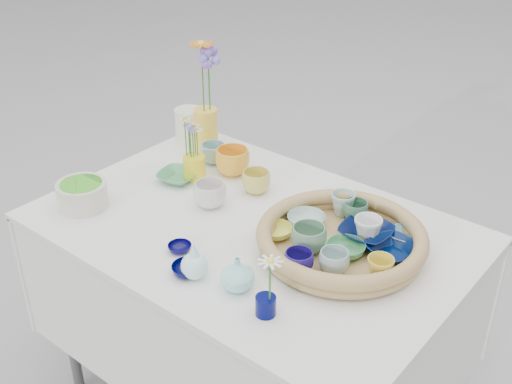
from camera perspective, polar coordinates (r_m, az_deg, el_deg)
The scene contains 32 objects.
wicker_tray at distance 1.79m, azimuth 7.59°, elevation -4.29°, with size 0.47×0.47×0.08m, color #A47B49, non-canonical shape.
tray_ceramic_0 at distance 1.84m, azimuth 9.77°, elevation -3.59°, with size 0.15×0.15×0.04m, color #020E3A.
tray_ceramic_1 at distance 1.78m, azimuth 12.05°, elevation -5.07°, with size 0.14×0.14×0.03m, color #011340.
tray_ceramic_2 at distance 1.68m, azimuth 10.96°, elevation -6.72°, with size 0.07×0.07×0.07m, color gold.
tray_ceramic_3 at distance 1.76m, azimuth 8.00°, elevation -5.07°, with size 0.11×0.11×0.03m, color #44985B.
tray_ceramic_4 at distance 1.75m, azimuth 4.69°, elevation -4.20°, with size 0.10×0.10×0.08m, color slate.
tray_ceramic_5 at distance 1.87m, azimuth 4.49°, elevation -2.57°, with size 0.11×0.11×0.03m, color #9EC0B3.
tray_ceramic_6 at distance 1.93m, azimuth 7.71°, elevation -1.04°, with size 0.07×0.07×0.07m, color #A7C8C1.
tray_ceramic_7 at distance 1.82m, azimuth 9.89°, elevation -3.35°, with size 0.08×0.08×0.07m, color white.
tray_ceramic_8 at distance 1.86m, azimuth 13.05°, elevation -3.80°, with size 0.09×0.09×0.02m, color #6FB7DA.
tray_ceramic_9 at distance 1.68m, azimuth 3.82°, elevation -6.25°, with size 0.08×0.08×0.06m, color navy.
tray_ceramic_10 at distance 1.82m, azimuth 1.79°, elevation -3.54°, with size 0.10×0.10×0.03m, color #E7EC56.
tray_ceramic_11 at distance 1.68m, azimuth 6.95°, elevation -6.19°, with size 0.08×0.08×0.06m, color #98B4B2.
tray_ceramic_12 at distance 1.91m, azimuth 8.81°, elevation -1.67°, with size 0.08×0.08×0.06m, color #3B704F.
loose_ceramic_0 at distance 2.17m, azimuth -2.10°, elevation 2.72°, with size 0.12×0.12×0.09m, color gold.
loose_ceramic_1 at distance 2.07m, azimuth 0.01°, elevation 0.91°, with size 0.09×0.09×0.07m, color #D4C456.
loose_ceramic_2 at distance 2.16m, azimuth -6.97°, elevation 1.37°, with size 0.13×0.13×0.03m, color #489B61.
loose_ceramic_3 at distance 1.99m, azimuth -4.10°, elevation -0.24°, with size 0.10×0.10×0.08m, color silver.
loose_ceramic_4 at distance 1.81m, azimuth -6.79°, elevation -4.95°, with size 0.07×0.07×0.02m, color #04023C.
loose_ceramic_5 at distance 2.26m, azimuth -3.81°, elevation 3.44°, with size 0.09×0.09×0.07m, color #90BAB8.
loose_ceramic_6 at distance 1.72m, azimuth -6.11°, elevation -6.86°, with size 0.08×0.08×0.03m, color #01033B.
fluted_bowl at distance 2.06m, azimuth -15.17°, elevation -0.24°, with size 0.16×0.16×0.08m, color beige, non-canonical shape.
bud_vase_paleblue at distance 1.68m, azimuth -5.52°, elevation -6.03°, with size 0.07×0.07×0.11m, color #C8F4FA, non-canonical shape.
bud_vase_seafoam at distance 1.64m, azimuth -1.66°, elevation -7.26°, with size 0.09×0.09×0.09m, color #94EAE1.
bud_vase_cobalt at distance 1.57m, azimuth 0.86°, elevation -10.06°, with size 0.05×0.05×0.05m, color #020648.
single_daisy at distance 1.52m, azimuth 1.25°, elevation -7.88°, with size 0.07×0.07×0.13m, color white, non-canonical shape.
tall_vase_yellow at distance 2.33m, azimuth -4.46°, elevation 5.50°, with size 0.09×0.09×0.16m, color yellow.
gerbera at distance 2.25m, azimuth -4.76°, elevation 10.04°, with size 0.10×0.10×0.26m, color orange, non-canonical shape.
hydrangea at distance 2.27m, azimuth -4.20°, elevation 9.55°, with size 0.07×0.07×0.26m, color #825AC6, non-canonical shape.
white_pitcher at distance 2.39m, azimuth -5.97°, elevation 5.78°, with size 0.14×0.10×0.14m, color silver, non-canonical shape.
daisy_cup at distance 2.16m, azimuth -5.50°, elevation 2.20°, with size 0.07×0.07×0.08m, color yellow.
daisy_posy at distance 2.12m, azimuth -5.73°, elevation 4.93°, with size 0.08×0.08×0.13m, color silver, non-canonical shape.
Camera 1 is at (1.03, -1.24, 1.80)m, focal length 45.00 mm.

